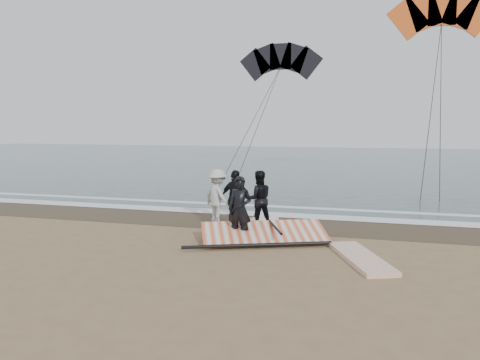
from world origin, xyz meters
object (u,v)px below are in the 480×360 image
object	(u,v)px
board_cream	(249,223)
sail_rig	(263,234)
board_white	(361,258)
man_main	(240,209)

from	to	relation	value
board_cream	sail_rig	bearing A→B (deg)	-39.39
sail_rig	board_cream	bearing A→B (deg)	115.34
board_white	board_cream	xyz separation A→B (m)	(-3.65, 3.22, -0.00)
man_main	sail_rig	xyz separation A→B (m)	(0.60, 0.27, -0.73)
man_main	board_cream	size ratio (longest dim) A/B	0.76
board_white	board_cream	world-z (taller)	board_white
man_main	sail_rig	size ratio (longest dim) A/B	0.50
man_main	sail_rig	world-z (taller)	man_main
board_white	board_cream	size ratio (longest dim) A/B	1.14
man_main	board_cream	distance (m)	2.46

